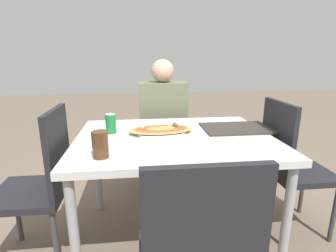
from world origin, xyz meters
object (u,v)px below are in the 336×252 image
object	(u,v)px
person_seated	(163,117)
chair_far_seated	(162,132)
chair_side_right	(290,162)
soda_can	(111,124)
chair_side_left	(41,180)
drink_glass	(100,145)
pizza_main	(161,130)
dining_table	(175,146)

from	to	relation	value
person_seated	chair_far_seated	bearing A→B (deg)	-90.00
chair_side_right	soda_can	size ratio (longest dim) A/B	7.45
chair_far_seated	soda_can	world-z (taller)	chair_far_seated
chair_far_seated	chair_side_right	bearing A→B (deg)	134.72
person_seated	chair_side_left	bearing A→B (deg)	44.53
chair_side_right	drink_glass	bearing A→B (deg)	-75.98
pizza_main	drink_glass	world-z (taller)	drink_glass
chair_side_right	chair_far_seated	bearing A→B (deg)	-135.28
chair_side_right	soda_can	xyz separation A→B (m)	(-1.19, 0.12, 0.27)
pizza_main	soda_can	world-z (taller)	soda_can
dining_table	drink_glass	bearing A→B (deg)	-143.38
soda_can	drink_glass	world-z (taller)	drink_glass
dining_table	drink_glass	size ratio (longest dim) A/B	9.05
dining_table	soda_can	world-z (taller)	soda_can
drink_glass	dining_table	bearing A→B (deg)	36.62
chair_far_seated	drink_glass	distance (m)	1.21
soda_can	drink_glass	distance (m)	0.42
chair_side_left	pizza_main	distance (m)	0.77
person_seated	soda_can	size ratio (longest dim) A/B	9.46
chair_side_left	soda_can	distance (m)	0.52
person_seated	drink_glass	distance (m)	1.07
chair_side_right	person_seated	size ratio (longest dim) A/B	0.79
dining_table	chair_side_right	bearing A→B (deg)	-0.38
chair_far_seated	person_seated	size ratio (longest dim) A/B	0.79
dining_table	chair_far_seated	size ratio (longest dim) A/B	1.30
chair_far_seated	person_seated	xyz separation A→B (m)	(-0.00, -0.12, 0.18)
dining_table	person_seated	bearing A→B (deg)	90.56
chair_side_right	chair_side_left	bearing A→B (deg)	-86.96
person_seated	pizza_main	world-z (taller)	person_seated
dining_table	pizza_main	bearing A→B (deg)	135.66
dining_table	soda_can	bearing A→B (deg)	163.80
chair_side_right	drink_glass	distance (m)	1.27
soda_can	chair_side_right	bearing A→B (deg)	-5.82
dining_table	drink_glass	distance (m)	0.53
chair_side_right	person_seated	world-z (taller)	person_seated
dining_table	chair_side_left	bearing A→B (deg)	-173.55
drink_glass	chair_side_left	bearing A→B (deg)	150.39
dining_table	pizza_main	world-z (taller)	pizza_main
chair_side_left	drink_glass	xyz separation A→B (m)	(0.38, -0.22, 0.28)
chair_far_seated	pizza_main	bearing A→B (deg)	84.47
chair_side_left	person_seated	bearing A→B (deg)	-45.47
pizza_main	drink_glass	distance (m)	0.51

